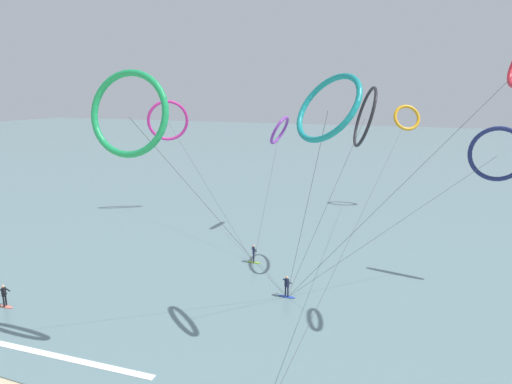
% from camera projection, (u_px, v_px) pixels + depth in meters
% --- Properties ---
extents(sea_water, '(400.00, 200.00, 0.08)m').
position_uv_depth(sea_water, '(383.00, 155.00, 112.83)').
color(sea_water, slate).
rests_on(sea_water, ground).
extents(surfer_cobalt, '(1.40, 0.71, 1.70)m').
position_uv_depth(surfer_cobalt, '(287.00, 288.00, 34.87)').
color(surfer_cobalt, '#2647B7').
rests_on(surfer_cobalt, ground).
extents(surfer_lime, '(1.40, 0.68, 1.70)m').
position_uv_depth(surfer_lime, '(254.00, 255.00, 41.91)').
color(surfer_lime, '#8CC62D').
rests_on(surfer_lime, ground).
extents(surfer_coral, '(1.40, 0.68, 1.70)m').
position_uv_depth(surfer_coral, '(5.00, 297.00, 33.27)').
color(surfer_coral, '#EA7260').
rests_on(surfer_coral, ground).
extents(kite_emerald, '(8.00, 11.31, 16.56)m').
position_uv_depth(kite_emerald, '(129.00, 114.00, 24.45)').
color(kite_emerald, '#199351').
rests_on(kite_emerald, ground).
extents(kite_teal, '(6.57, 7.74, 16.45)m').
position_uv_depth(kite_teal, '(328.00, 108.00, 25.72)').
color(kite_teal, teal).
rests_on(kite_teal, ground).
extents(kite_magenta, '(19.26, 15.14, 14.38)m').
position_uv_depth(kite_magenta, '(168.00, 121.00, 57.56)').
color(kite_magenta, '#CC288E').
rests_on(kite_magenta, ground).
extents(kite_amber, '(4.68, 48.56, 13.77)m').
position_uv_depth(kite_amber, '(407.00, 118.00, 59.38)').
color(kite_amber, orange).
rests_on(kite_amber, ground).
extents(kite_violet, '(2.03, 11.86, 12.88)m').
position_uv_depth(kite_violet, '(280.00, 130.00, 49.25)').
color(kite_violet, purple).
rests_on(kite_violet, ground).
extents(kite_charcoal, '(5.78, 9.04, 15.81)m').
position_uv_depth(kite_charcoal, '(365.00, 117.00, 36.50)').
color(kite_charcoal, black).
rests_on(kite_charcoal, ground).
extents(kite_navy, '(16.28, 9.30, 12.81)m').
position_uv_depth(kite_navy, '(497.00, 154.00, 35.34)').
color(kite_navy, navy).
rests_on(kite_navy, ground).
extents(wave_crest_mid, '(18.15, 1.37, 0.12)m').
position_uv_depth(wave_crest_mid, '(23.00, 349.00, 27.95)').
color(wave_crest_mid, white).
rests_on(wave_crest_mid, ground).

